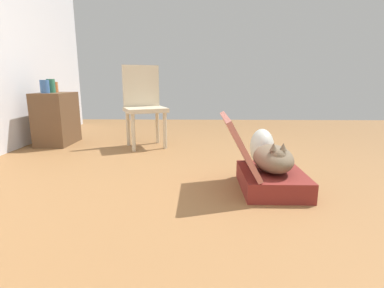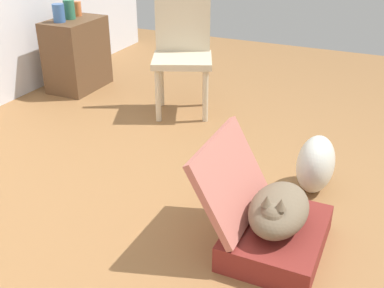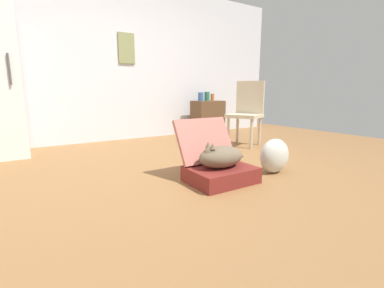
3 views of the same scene
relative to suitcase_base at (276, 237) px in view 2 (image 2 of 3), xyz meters
name	(u,v)px [view 2 (image 2 of 3)]	position (x,y,z in m)	size (l,w,h in m)	color
ground_plane	(189,223)	(0.01, 0.49, -0.07)	(7.68, 7.68, 0.00)	olive
suitcase_base	(276,237)	(0.00, 0.00, 0.00)	(0.58, 0.45, 0.14)	maroon
suitcase_lid	(231,179)	(0.00, 0.25, 0.28)	(0.58, 0.45, 0.04)	#B26356
cat	(278,210)	(-0.01, 0.00, 0.17)	(0.52, 0.28, 0.24)	brown
plastic_bag_white	(316,164)	(0.64, -0.06, 0.10)	(0.35, 0.22, 0.35)	silver
side_table	(77,54)	(1.53, 2.34, 0.25)	(0.56, 0.37, 0.64)	brown
vase_tall	(59,13)	(1.39, 2.37, 0.65)	(0.10, 0.10, 0.15)	#38609E
vase_short	(77,9)	(1.67, 2.38, 0.64)	(0.07, 0.07, 0.13)	#CC6B38
vase_round	(69,10)	(1.53, 2.36, 0.66)	(0.10, 0.10, 0.17)	#2D7051
chair	(182,48)	(1.45, 1.21, 0.46)	(0.57, 0.59, 0.97)	beige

